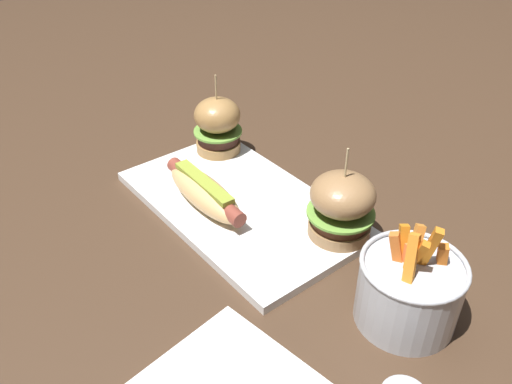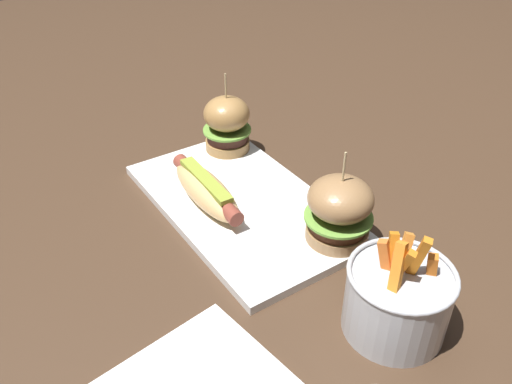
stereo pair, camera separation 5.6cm
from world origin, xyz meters
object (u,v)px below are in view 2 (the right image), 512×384
object	(u,v)px
hot_dog	(206,189)
slider_left	(227,123)
slider_right	(339,209)
platter_main	(242,204)
fries_bucket	(397,299)

from	to	relation	value
hot_dog	slider_left	world-z (taller)	slider_left
hot_dog	slider_right	xyz separation A→B (m)	(0.18, 0.11, 0.03)
slider_left	slider_right	size ratio (longest dim) A/B	1.02
platter_main	hot_dog	distance (m)	0.06
fries_bucket	slider_left	bearing A→B (deg)	174.23
platter_main	slider_right	xyz separation A→B (m)	(0.15, 0.07, 0.06)
slider_left	slider_right	world-z (taller)	slider_left
platter_main	fries_bucket	bearing A→B (deg)	3.70
platter_main	hot_dog	size ratio (longest dim) A/B	2.04
platter_main	slider_left	distance (m)	0.18
platter_main	hot_dog	xyz separation A→B (m)	(-0.03, -0.05, 0.03)
slider_left	fries_bucket	world-z (taller)	slider_left
slider_left	fries_bucket	distance (m)	0.47
slider_left	platter_main	bearing A→B (deg)	-23.51
platter_main	fries_bucket	world-z (taller)	fries_bucket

